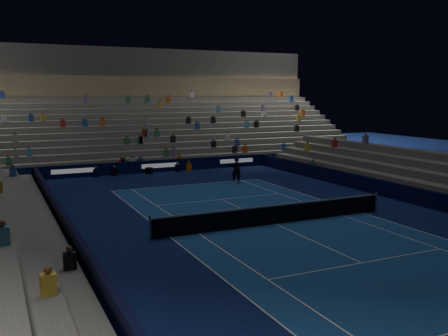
% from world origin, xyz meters
% --- Properties ---
extents(ground, '(90.00, 90.00, 0.00)m').
position_xyz_m(ground, '(0.00, 0.00, 0.00)').
color(ground, '#0C184A').
rests_on(ground, ground).
extents(court_surface, '(10.97, 23.77, 0.01)m').
position_xyz_m(court_surface, '(0.00, 0.00, 0.01)').
color(court_surface, navy).
rests_on(court_surface, ground).
extents(sponsor_barrier_far, '(44.00, 0.25, 1.00)m').
position_xyz_m(sponsor_barrier_far, '(0.00, 18.50, 0.50)').
color(sponsor_barrier_far, black).
rests_on(sponsor_barrier_far, ground).
extents(sponsor_barrier_east, '(0.25, 37.00, 1.00)m').
position_xyz_m(sponsor_barrier_east, '(9.70, 0.00, 0.50)').
color(sponsor_barrier_east, black).
rests_on(sponsor_barrier_east, ground).
extents(sponsor_barrier_west, '(0.25, 37.00, 1.00)m').
position_xyz_m(sponsor_barrier_west, '(-9.70, 0.00, 0.50)').
color(sponsor_barrier_west, black).
rests_on(sponsor_barrier_west, ground).
extents(grandstand_main, '(44.00, 15.20, 11.20)m').
position_xyz_m(grandstand_main, '(0.00, 27.90, 3.38)').
color(grandstand_main, slate).
rests_on(grandstand_main, ground).
extents(tennis_net, '(12.90, 0.10, 1.10)m').
position_xyz_m(tennis_net, '(0.00, 0.00, 0.50)').
color(tennis_net, '#B2B2B7').
rests_on(tennis_net, ground).
extents(tennis_player, '(0.79, 0.63, 1.91)m').
position_xyz_m(tennis_player, '(3.29, 10.98, 0.95)').
color(tennis_player, black).
rests_on(tennis_player, ground).
extents(broadcast_camera, '(0.55, 0.91, 0.52)m').
position_xyz_m(broadcast_camera, '(-1.13, 17.82, 0.27)').
color(broadcast_camera, black).
rests_on(broadcast_camera, ground).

